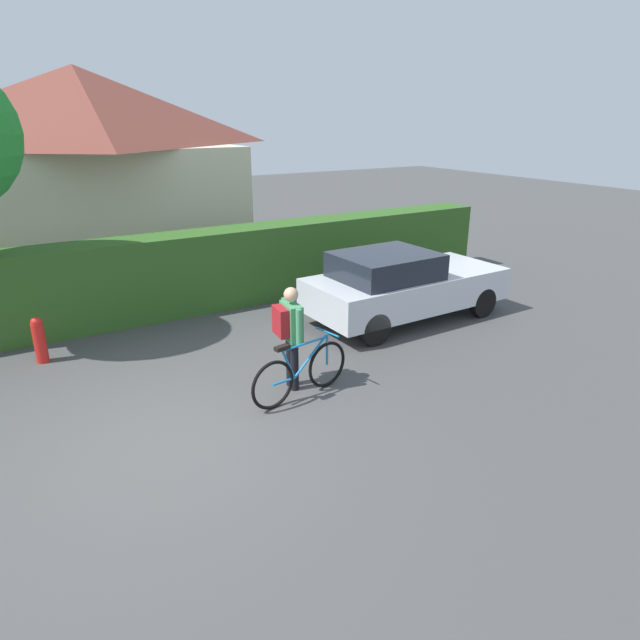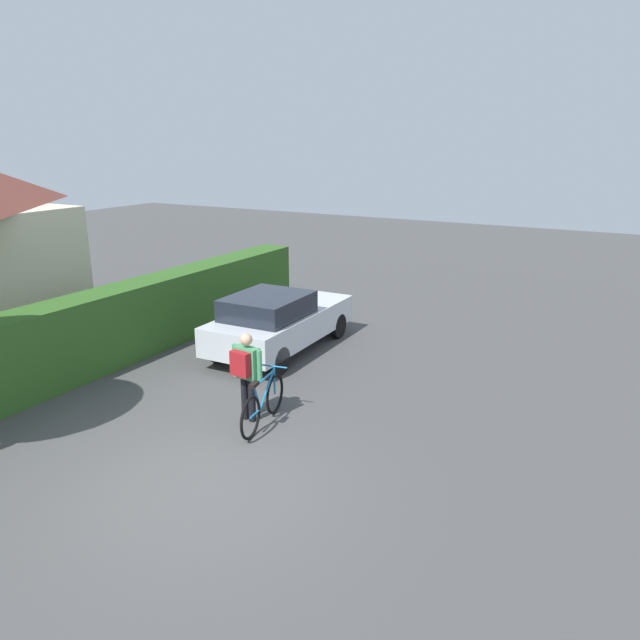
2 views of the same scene
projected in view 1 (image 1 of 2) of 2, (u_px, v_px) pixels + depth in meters
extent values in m
plane|color=#454545|center=(171.00, 444.00, 7.10)|extent=(60.00, 60.00, 0.00)
cube|color=#2E5920|center=(91.00, 287.00, 10.74)|extent=(19.20, 0.90, 1.67)
cube|color=beige|center=(92.00, 208.00, 14.99)|extent=(7.07, 5.43, 3.20)
pyramid|color=brown|center=(77.00, 106.00, 14.10)|extent=(7.43, 5.70, 1.94)
cube|color=silver|center=(406.00, 289.00, 11.29)|extent=(4.19, 1.87, 0.65)
cube|color=#1E232D|center=(385.00, 266.00, 10.80)|extent=(1.92, 1.60, 0.49)
cylinder|color=black|center=(430.00, 284.00, 12.74)|extent=(0.62, 0.20, 0.61)
cylinder|color=black|center=(483.00, 302.00, 11.49)|extent=(0.62, 0.20, 0.61)
cylinder|color=black|center=(327.00, 305.00, 11.32)|extent=(0.62, 0.20, 0.61)
cylinder|color=black|center=(375.00, 329.00, 10.07)|extent=(0.62, 0.20, 0.61)
torus|color=black|center=(327.00, 364.00, 8.49)|extent=(0.73, 0.18, 0.74)
torus|color=black|center=(273.00, 385.00, 7.85)|extent=(0.73, 0.18, 0.74)
cylinder|color=#1972B2|center=(311.00, 356.00, 8.21)|extent=(0.66, 0.16, 0.55)
cylinder|color=#1972B2|center=(288.00, 364.00, 7.94)|extent=(0.25, 0.08, 0.52)
cylinder|color=#1972B2|center=(304.00, 344.00, 8.05)|extent=(0.80, 0.18, 0.05)
cylinder|color=#1972B2|center=(284.00, 381.00, 7.97)|extent=(0.40, 0.11, 0.05)
cylinder|color=#1972B2|center=(327.00, 349.00, 8.41)|extent=(0.04, 0.04, 0.50)
cube|color=black|center=(282.00, 348.00, 7.78)|extent=(0.23, 0.14, 0.06)
cylinder|color=#1972B2|center=(327.00, 332.00, 8.31)|extent=(0.12, 0.50, 0.03)
cylinder|color=black|center=(290.00, 361.00, 8.52)|extent=(0.13, 0.13, 0.80)
cylinder|color=black|center=(294.00, 366.00, 8.38)|extent=(0.13, 0.13, 0.80)
cube|color=#3F8C59|center=(292.00, 322.00, 8.22)|extent=(0.25, 0.48, 0.57)
sphere|color=tan|center=(291.00, 294.00, 8.07)|extent=(0.22, 0.22, 0.22)
cylinder|color=#3F8C59|center=(284.00, 315.00, 8.45)|extent=(0.09, 0.09, 0.54)
cylinder|color=#3F8C59|center=(299.00, 327.00, 7.97)|extent=(0.09, 0.09, 0.54)
cube|color=maroon|center=(281.00, 321.00, 8.14)|extent=(0.20, 0.39, 0.43)
cylinder|color=red|center=(40.00, 343.00, 9.35)|extent=(0.20, 0.20, 0.70)
sphere|color=red|center=(36.00, 322.00, 9.22)|extent=(0.18, 0.18, 0.18)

